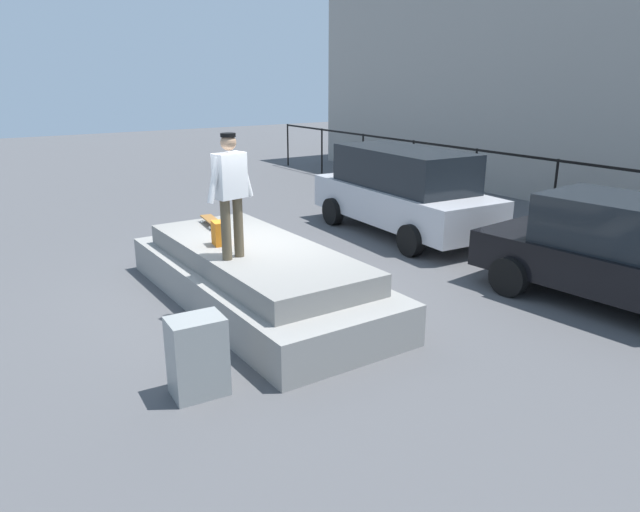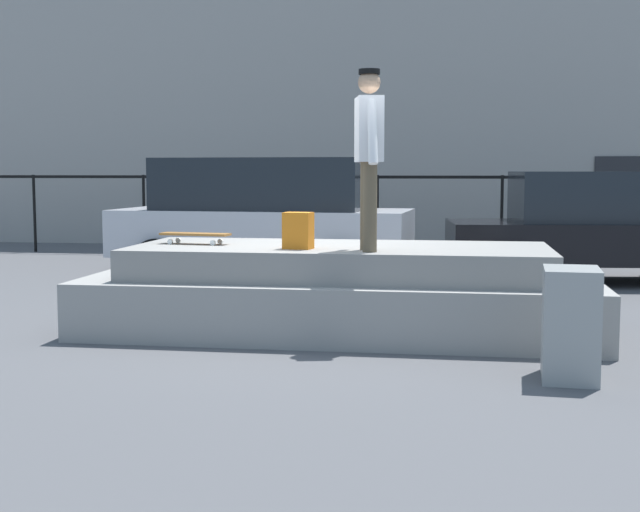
% 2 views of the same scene
% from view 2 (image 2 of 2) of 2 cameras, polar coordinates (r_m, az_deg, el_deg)
% --- Properties ---
extents(ground_plane, '(60.00, 60.00, 0.00)m').
position_cam_2_polar(ground_plane, '(9.34, -0.51, -4.79)').
color(ground_plane, '#4C4C4F').
extents(concrete_ledge, '(5.32, 2.17, 0.91)m').
position_cam_2_polar(concrete_ledge, '(9.14, 1.32, -2.40)').
color(concrete_ledge, gray).
rests_on(concrete_ledge, ground_plane).
extents(skateboarder, '(0.33, 0.79, 1.77)m').
position_cam_2_polar(skateboarder, '(8.48, 3.25, 7.26)').
color(skateboarder, brown).
rests_on(skateboarder, concrete_ledge).
extents(skateboard, '(0.79, 0.30, 0.12)m').
position_cam_2_polar(skateboard, '(9.39, -8.26, 1.39)').
color(skateboard, brown).
rests_on(skateboard, concrete_ledge).
extents(backpack, '(0.31, 0.24, 0.37)m').
position_cam_2_polar(backpack, '(8.73, -1.45, 1.69)').
color(backpack, orange).
rests_on(backpack, concrete_ledge).
extents(car_silver_hatchback_near, '(4.86, 2.27, 1.90)m').
position_cam_2_polar(car_silver_hatchback_near, '(14.01, -3.83, 2.77)').
color(car_silver_hatchback_near, '#B7B7BC').
rests_on(car_silver_hatchback_near, ground_plane).
extents(car_black_sedan_mid, '(4.49, 2.30, 1.68)m').
position_cam_2_polar(car_black_sedan_mid, '(13.68, 17.70, 1.87)').
color(car_black_sedan_mid, black).
rests_on(car_black_sedan_mid, ground_plane).
extents(utility_box, '(0.48, 0.63, 0.91)m').
position_cam_2_polar(utility_box, '(7.29, 16.24, -4.35)').
color(utility_box, gray).
rests_on(utility_box, ground_plane).
extents(fence_row, '(24.06, 0.06, 1.61)m').
position_cam_2_polar(fence_row, '(16.97, 3.81, 3.87)').
color(fence_row, black).
rests_on(fence_row, ground_plane).
extents(warehouse_building, '(25.12, 6.49, 7.13)m').
position_cam_2_polar(warehouse_building, '(22.27, 5.07, 10.49)').
color(warehouse_building, gray).
rests_on(warehouse_building, ground_plane).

